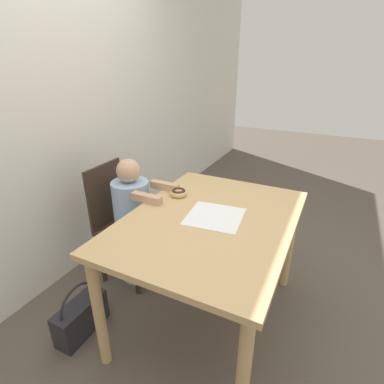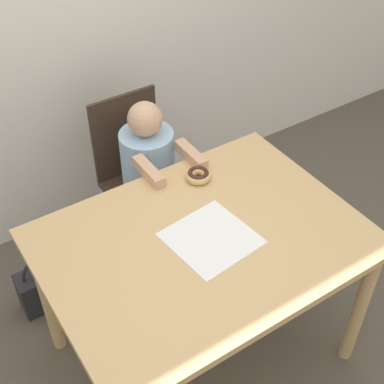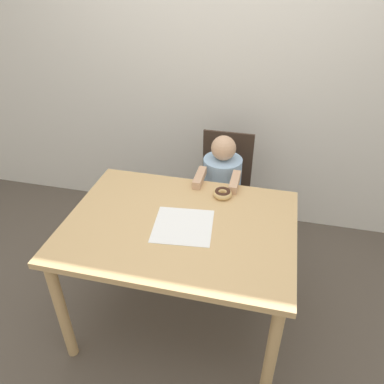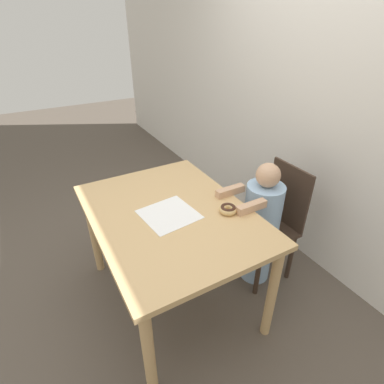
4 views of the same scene
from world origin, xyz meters
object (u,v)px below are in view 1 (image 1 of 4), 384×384
at_px(chair, 121,223).
at_px(handbag, 81,316).
at_px(donut, 179,193).
at_px(child_figure, 134,224).

height_order(chair, handbag, chair).
bearing_deg(donut, child_figure, 99.44).
distance_m(donut, handbag, 0.99).
bearing_deg(chair, donut, -82.91).
xyz_separation_m(child_figure, donut, (0.06, -0.35, 0.30)).
bearing_deg(handbag, child_figure, -0.85).
relative_size(chair, donut, 8.23).
bearing_deg(handbag, donut, -29.11).
distance_m(chair, donut, 0.57).
bearing_deg(handbag, chair, 10.54).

